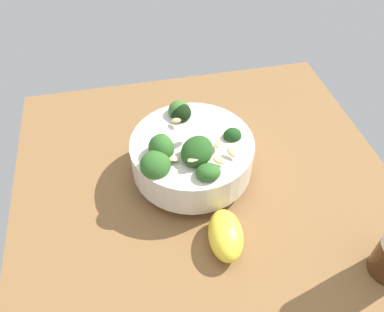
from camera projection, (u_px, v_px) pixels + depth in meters
The scene contains 3 objects.
ground_plane at pixel (207, 196), 60.14cm from camera, with size 57.75×57.75×3.93cm, color brown.
bowl_of_broccoli at pixel (191, 154), 57.17cm from camera, with size 18.04×18.31×10.65cm.
lemon_wedge at pixel (226, 235), 50.58cm from camera, with size 7.74×4.57×4.14cm, color yellow.
Camera 1 is at (10.05, 35.72, 45.81)cm, focal length 36.30 mm.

